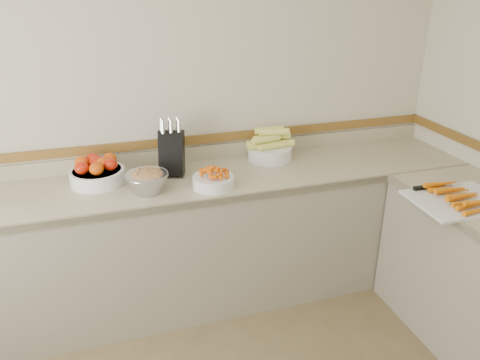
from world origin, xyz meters
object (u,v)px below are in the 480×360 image
object	(u,v)px
knife_block	(172,151)
tomato_bowl	(97,172)
corn_bowl	(270,148)
cherry_tomato_bowl	(213,179)
cutting_board	(459,198)
rhubarb_bowl	(147,181)

from	to	relation	value
knife_block	tomato_bowl	world-z (taller)	knife_block
knife_block	corn_bowl	world-z (taller)	knife_block
cherry_tomato_bowl	cutting_board	distance (m)	1.42
rhubarb_bowl	cutting_board	bearing A→B (deg)	-21.33
tomato_bowl	cherry_tomato_bowl	distance (m)	0.72
tomato_bowl	cutting_board	bearing A→B (deg)	-24.52
corn_bowl	cutting_board	world-z (taller)	corn_bowl
corn_bowl	tomato_bowl	bearing A→B (deg)	-176.69
corn_bowl	cutting_board	xyz separation A→B (m)	(0.79, -0.96, -0.06)
knife_block	rhubarb_bowl	bearing A→B (deg)	-128.07
cherry_tomato_bowl	cutting_board	size ratio (longest dim) A/B	0.48
cherry_tomato_bowl	cutting_board	world-z (taller)	cherry_tomato_bowl
corn_bowl	knife_block	bearing A→B (deg)	-175.20
tomato_bowl	cherry_tomato_bowl	bearing A→B (deg)	-21.83
corn_bowl	rhubarb_bowl	size ratio (longest dim) A/B	1.31
knife_block	cherry_tomato_bowl	world-z (taller)	knife_block
knife_block	corn_bowl	xyz separation A→B (m)	(0.69, 0.06, -0.07)
cherry_tomato_bowl	tomato_bowl	bearing A→B (deg)	158.17
tomato_bowl	cherry_tomato_bowl	world-z (taller)	tomato_bowl
cherry_tomato_bowl	corn_bowl	world-z (taller)	corn_bowl
knife_block	tomato_bowl	bearing A→B (deg)	-178.90
cherry_tomato_bowl	rhubarb_bowl	size ratio (longest dim) A/B	0.99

